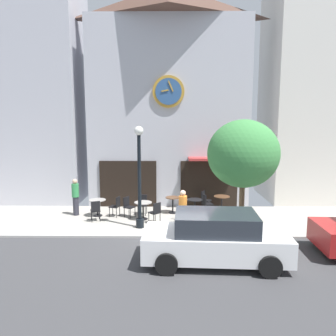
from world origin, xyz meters
TOP-DOWN VIEW (x-y plane):
  - ground_plane at (0.00, -1.16)m, footprint 24.05×11.29m
  - clock_building at (-0.30, 5.69)m, footprint 8.04×3.78m
  - neighbor_building_left at (-8.17, 6.32)m, footprint 6.45×3.70m
  - neighbor_building_right at (7.53, 6.48)m, footprint 5.03×4.03m
  - street_lamp at (-1.42, 1.18)m, footprint 0.36×0.36m
  - street_tree at (2.50, 0.50)m, footprint 2.65×2.39m
  - cafe_table_center_left at (-3.48, 2.75)m, footprint 0.74×0.74m
  - cafe_table_center at (-1.38, 2.26)m, footprint 0.76×0.76m
  - cafe_table_leftmost at (-0.09, 3.27)m, footprint 0.68×0.68m
  - cafe_table_center_right at (0.90, 2.85)m, footprint 0.69×0.69m
  - cafe_table_near_curb at (2.23, 3.58)m, footprint 0.75×0.75m
  - cafe_chair_mid_row at (-0.81, 1.70)m, footprint 0.56×0.56m
  - cafe_chair_curbside at (-1.47, 3.05)m, footprint 0.44×0.44m
  - cafe_chair_under_awning at (-3.39, 1.96)m, footprint 0.50×0.50m
  - cafe_chair_outer at (-2.63, 2.69)m, footprint 0.49×0.49m
  - cafe_chair_left_end at (1.46, 3.20)m, footprint 0.51×0.51m
  - cafe_chair_right_end at (1.47, 3.89)m, footprint 0.54×0.54m
  - cafe_chair_facing_wall at (-2.09, 2.65)m, footprint 0.55×0.55m
  - cafe_chair_facing_street at (0.39, 2.16)m, footprint 0.57×0.57m
  - pedestrian_orange at (0.28, 0.56)m, footprint 0.41×0.41m
  - pedestrian_green at (-4.50, 2.89)m, footprint 0.43×0.43m
  - parked_car_white at (1.18, -2.05)m, footprint 4.38×2.19m

SIDE VIEW (x-z plane):
  - ground_plane at x=0.00m, z-range -0.09..0.04m
  - cafe_table_leftmost at x=-0.09m, z-range 0.15..0.90m
  - cafe_table_center_right at x=0.90m, z-range 0.15..0.90m
  - cafe_chair_mid_row at x=-0.81m, z-range 0.08..0.98m
  - cafe_chair_curbside at x=-1.47m, z-range 0.08..0.98m
  - cafe_chair_under_awning at x=-3.39m, z-range 0.08..0.98m
  - cafe_chair_outer at x=-2.63m, z-range 0.08..0.98m
  - cafe_chair_left_end at x=1.46m, z-range 0.08..0.98m
  - cafe_chair_right_end at x=1.47m, z-range 0.08..0.98m
  - cafe_chair_facing_wall at x=-2.09m, z-range 0.08..0.98m
  - cafe_chair_facing_street at x=0.39m, z-range 0.08..0.98m
  - cafe_table_near_curb at x=2.23m, z-range 0.17..0.90m
  - cafe_table_center_left at x=-3.48m, z-range 0.17..0.92m
  - cafe_table_center at x=-1.38m, z-range 0.18..0.95m
  - parked_car_white at x=1.18m, z-range -0.01..1.54m
  - pedestrian_orange at x=0.28m, z-range 0.03..1.70m
  - pedestrian_green at x=-4.50m, z-range 0.03..1.70m
  - street_lamp at x=-1.42m, z-range 0.03..4.10m
  - street_tree at x=2.50m, z-range 0.89..5.21m
  - clock_building at x=-0.30m, z-range 0.14..11.05m
  - neighbor_building_left at x=-8.17m, z-range 0.00..12.73m
  - neighbor_building_right at x=7.53m, z-range 0.00..15.52m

